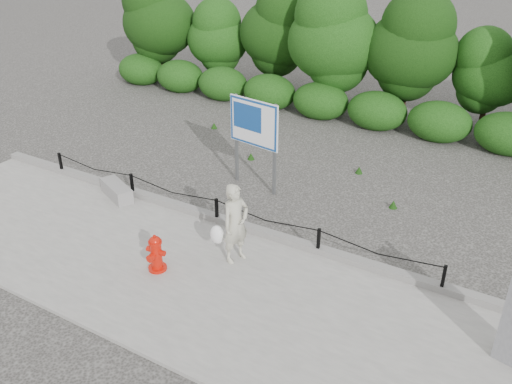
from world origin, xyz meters
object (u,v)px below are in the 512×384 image
at_px(fire_hydrant, 156,254).
at_px(pedestrian, 235,224).
at_px(concrete_block, 117,191).
at_px(advertising_sign, 254,127).

xyz_separation_m(fire_hydrant, pedestrian, (1.13, 1.08, 0.44)).
height_order(pedestrian, concrete_block, pedestrian).
height_order(pedestrian, advertising_sign, advertising_sign).
distance_m(fire_hydrant, pedestrian, 1.63).
bearing_deg(concrete_block, pedestrian, -11.07).
height_order(fire_hydrant, pedestrian, pedestrian).
bearing_deg(fire_hydrant, concrete_block, 143.48).
bearing_deg(advertising_sign, concrete_block, -129.14).
relative_size(fire_hydrant, pedestrian, 0.47).
bearing_deg(fire_hydrant, pedestrian, 40.80).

